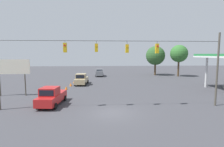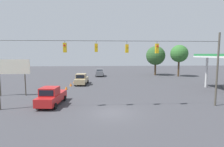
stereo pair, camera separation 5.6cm
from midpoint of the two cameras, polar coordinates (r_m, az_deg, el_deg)
The scene contains 13 objects.
ground_plane at distance 17.52m, azimuth 0.34°, elevation -12.80°, with size 140.00×140.00×0.00m, color #3D3D42.
overhead_signal_span at distance 18.35m, azimuth 0.05°, elevation 4.15°, with size 23.46×0.38×8.06m.
sedan_grey_withflow_deep at distance 45.88m, azimuth -4.02°, elevation 0.32°, with size 2.09×4.08×1.89m.
pickup_truck_tan_withflow_far at distance 33.79m, azimuth -9.87°, elevation -1.91°, with size 2.39×5.26×2.12m.
pickup_truck_red_parked_shoulder at distance 21.09m, azimuth -19.10°, elevation -7.09°, with size 2.50×5.35×2.12m.
traffic_cone_nearest at distance 23.37m, azimuth -16.92°, elevation -7.45°, with size 0.43×0.43×0.58m, color orange.
traffic_cone_second at distance 26.38m, azimuth -15.78°, elevation -5.86°, with size 0.43×0.43×0.58m, color orange.
traffic_cone_third at distance 29.43m, azimuth -14.65°, elevation -4.58°, with size 0.43×0.43×0.58m, color orange.
traffic_cone_fourth at distance 32.55m, azimuth -13.26°, elevation -3.51°, with size 0.43×0.43×0.58m, color orange.
traffic_cone_fifth at distance 35.96m, azimuth -12.20°, elevation -2.57°, with size 0.43×0.43×0.58m, color orange.
roadside_billboard at distance 27.58m, azimuth -29.87°, elevation 1.32°, with size 4.86×0.16×5.05m.
tree_horizon_left at distance 48.48m, azimuth 21.10°, elevation 6.05°, with size 4.45×4.45×8.16m.
tree_horizon_right at distance 49.58m, azimuth 14.08°, elevation 5.67°, with size 5.17×5.17×7.98m.
Camera 2 is at (1.12, 16.52, 5.72)m, focal length 28.00 mm.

